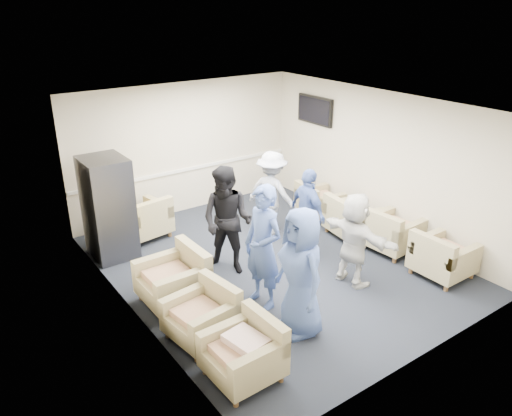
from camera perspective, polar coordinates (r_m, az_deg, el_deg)
floor at (r=8.62m, az=1.94°, el=-6.38°), size 6.00×6.00×0.00m
ceiling at (r=7.67m, az=2.21°, el=11.51°), size 6.00×6.00×0.00m
back_wall at (r=10.46m, az=-8.01°, el=6.78°), size 5.00×0.02×2.70m
front_wall at (r=6.16m, az=19.33°, el=-6.16°), size 5.00×0.02×2.70m
left_wall at (r=6.93m, az=-14.61°, el=-2.27°), size 0.02×6.00×2.70m
right_wall at (r=9.69m, az=13.95°, el=5.03°), size 0.02×6.00×2.70m
chair_rail at (r=10.58m, az=-7.83°, el=4.42°), size 4.98×0.04×0.06m
tv at (r=10.69m, az=6.75°, el=11.04°), size 0.10×1.00×0.58m
armchair_left_near at (r=6.15m, az=-1.10°, el=-16.32°), size 0.82×0.82×0.64m
armchair_left_mid at (r=6.79m, az=-5.91°, el=-12.22°), size 0.89×0.89×0.64m
armchair_left_far at (r=7.55m, az=-9.10°, el=-8.16°), size 0.90×0.90×0.71m
armchair_right_near at (r=8.62m, az=20.38°, el=-5.43°), size 0.83×0.83×0.66m
armchair_right_midnear at (r=9.21m, az=15.08°, el=-2.83°), size 0.90×0.90×0.68m
armchair_right_midfar at (r=9.62m, az=10.75°, el=-1.30°), size 0.96×0.96×0.68m
armchair_right_far at (r=10.35m, az=7.02°, el=0.57°), size 0.91×0.91×0.63m
armchair_corner at (r=9.62m, az=-12.63°, el=-1.40°), size 0.98×0.98×0.69m
vending_machine at (r=8.91m, az=-16.50°, el=0.02°), size 0.72×0.84×1.78m
backpack at (r=7.19m, az=-3.02°, el=-10.73°), size 0.30×0.24×0.45m
pillow at (r=6.04m, az=-1.16°, el=-15.06°), size 0.44×0.54×0.14m
person_front_left at (r=6.59m, az=5.16°, el=-7.34°), size 0.68×0.95×1.80m
person_mid_left at (r=7.12m, az=0.82°, el=-4.52°), size 0.52×0.72×1.86m
person_back_left at (r=8.03m, az=-3.31°, el=-1.48°), size 1.05×1.11×1.80m
person_back_right at (r=9.45m, az=1.82°, el=1.73°), size 0.94×1.19×1.61m
person_mid_right at (r=8.69m, az=5.95°, el=-0.48°), size 0.47×0.95×1.57m
person_front_right at (r=7.89m, az=11.19°, el=-3.51°), size 0.54×1.44×1.52m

